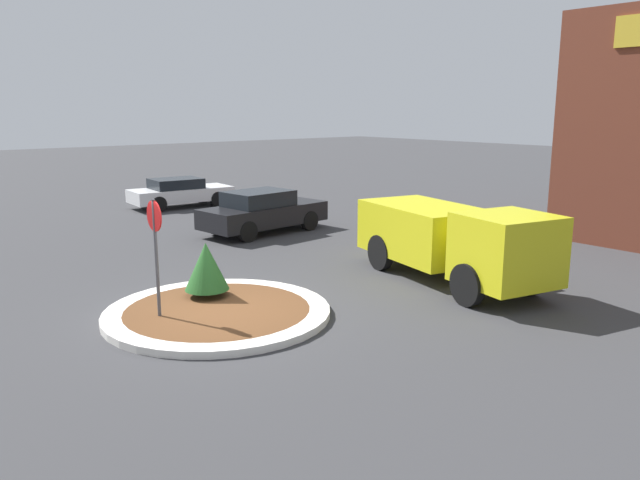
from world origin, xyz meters
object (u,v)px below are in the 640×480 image
(parked_sedan_black, at_px, (263,211))
(utility_truck, at_px, (451,238))
(stop_sign, at_px, (155,240))
(parked_sedan_white, at_px, (180,192))

(parked_sedan_black, bearing_deg, utility_truck, -95.10)
(stop_sign, bearing_deg, utility_truck, 76.11)
(parked_sedan_black, bearing_deg, parked_sedan_white, 80.32)
(stop_sign, height_order, utility_truck, stop_sign)
(parked_sedan_white, bearing_deg, stop_sign, -114.29)
(parked_sedan_black, bearing_deg, stop_sign, -143.01)
(utility_truck, distance_m, parked_sedan_black, 8.17)
(stop_sign, height_order, parked_sedan_white, stop_sign)
(parked_sedan_black, xyz_separation_m, parked_sedan_white, (-7.14, 0.47, -0.10))
(stop_sign, distance_m, utility_truck, 7.26)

